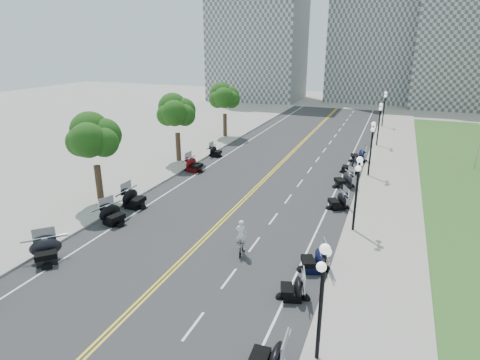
% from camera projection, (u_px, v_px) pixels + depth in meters
% --- Properties ---
extents(ground, '(160.00, 160.00, 0.00)m').
position_uv_depth(ground, '(207.00, 236.00, 25.64)').
color(ground, gray).
extents(road, '(16.00, 90.00, 0.01)m').
position_uv_depth(road, '(258.00, 186.00, 34.43)').
color(road, '#333335').
rests_on(road, ground).
extents(centerline_yellow_a, '(0.12, 90.00, 0.00)m').
position_uv_depth(centerline_yellow_a, '(257.00, 186.00, 34.47)').
color(centerline_yellow_a, yellow).
rests_on(centerline_yellow_a, road).
extents(centerline_yellow_b, '(0.12, 90.00, 0.00)m').
position_uv_depth(centerline_yellow_b, '(259.00, 186.00, 34.39)').
color(centerline_yellow_b, yellow).
rests_on(centerline_yellow_b, road).
extents(edge_line_north, '(0.12, 90.00, 0.00)m').
position_uv_depth(edge_line_north, '(333.00, 196.00, 32.22)').
color(edge_line_north, white).
rests_on(edge_line_north, road).
extents(edge_line_south, '(0.12, 90.00, 0.00)m').
position_uv_depth(edge_line_south, '(192.00, 177.00, 36.63)').
color(edge_line_south, white).
rests_on(edge_line_south, road).
extents(lane_dash_4, '(0.12, 2.00, 0.00)m').
position_uv_depth(lane_dash_4, '(193.00, 326.00, 17.50)').
color(lane_dash_4, white).
rests_on(lane_dash_4, road).
extents(lane_dash_5, '(0.12, 2.00, 0.00)m').
position_uv_depth(lane_dash_5, '(229.00, 278.00, 21.02)').
color(lane_dash_5, white).
rests_on(lane_dash_5, road).
extents(lane_dash_6, '(0.12, 2.00, 0.00)m').
position_uv_depth(lane_dash_6, '(254.00, 244.00, 24.53)').
color(lane_dash_6, white).
rests_on(lane_dash_6, road).
extents(lane_dash_7, '(0.12, 2.00, 0.00)m').
position_uv_depth(lane_dash_7, '(273.00, 219.00, 28.05)').
color(lane_dash_7, white).
rests_on(lane_dash_7, road).
extents(lane_dash_8, '(0.12, 2.00, 0.00)m').
position_uv_depth(lane_dash_8, '(288.00, 199.00, 31.57)').
color(lane_dash_8, white).
rests_on(lane_dash_8, road).
extents(lane_dash_9, '(0.12, 2.00, 0.00)m').
position_uv_depth(lane_dash_9, '(300.00, 183.00, 35.09)').
color(lane_dash_9, white).
rests_on(lane_dash_9, road).
extents(lane_dash_10, '(0.12, 2.00, 0.00)m').
position_uv_depth(lane_dash_10, '(310.00, 170.00, 38.60)').
color(lane_dash_10, white).
rests_on(lane_dash_10, road).
extents(lane_dash_11, '(0.12, 2.00, 0.00)m').
position_uv_depth(lane_dash_11, '(318.00, 159.00, 42.12)').
color(lane_dash_11, white).
rests_on(lane_dash_11, road).
extents(lane_dash_12, '(0.12, 2.00, 0.00)m').
position_uv_depth(lane_dash_12, '(324.00, 150.00, 45.64)').
color(lane_dash_12, white).
rests_on(lane_dash_12, road).
extents(lane_dash_13, '(0.12, 2.00, 0.00)m').
position_uv_depth(lane_dash_13, '(330.00, 142.00, 49.16)').
color(lane_dash_13, white).
rests_on(lane_dash_13, road).
extents(lane_dash_14, '(0.12, 2.00, 0.00)m').
position_uv_depth(lane_dash_14, '(335.00, 136.00, 52.67)').
color(lane_dash_14, white).
rests_on(lane_dash_14, road).
extents(lane_dash_15, '(0.12, 2.00, 0.00)m').
position_uv_depth(lane_dash_15, '(340.00, 130.00, 56.19)').
color(lane_dash_15, white).
rests_on(lane_dash_15, road).
extents(lane_dash_16, '(0.12, 2.00, 0.00)m').
position_uv_depth(lane_dash_16, '(344.00, 124.00, 59.71)').
color(lane_dash_16, white).
rests_on(lane_dash_16, road).
extents(lane_dash_17, '(0.12, 2.00, 0.00)m').
position_uv_depth(lane_dash_17, '(347.00, 120.00, 63.23)').
color(lane_dash_17, white).
rests_on(lane_dash_17, road).
extents(lane_dash_18, '(0.12, 2.00, 0.00)m').
position_uv_depth(lane_dash_18, '(350.00, 116.00, 66.74)').
color(lane_dash_18, white).
rests_on(lane_dash_18, road).
extents(lane_dash_19, '(0.12, 2.00, 0.00)m').
position_uv_depth(lane_dash_19, '(353.00, 112.00, 70.26)').
color(lane_dash_19, white).
rests_on(lane_dash_19, road).
extents(sidewalk_north, '(5.00, 90.00, 0.15)m').
position_uv_depth(sidewalk_north, '(387.00, 202.00, 30.79)').
color(sidewalk_north, '#9E9991').
rests_on(sidewalk_north, ground).
extents(sidewalk_south, '(5.00, 90.00, 0.15)m').
position_uv_depth(sidewalk_south, '(153.00, 171.00, 38.03)').
color(sidewalk_south, '#9E9991').
rests_on(sidewalk_south, ground).
extents(lawn, '(9.00, 60.00, 0.10)m').
position_uv_depth(lawn, '(474.00, 181.00, 35.42)').
color(lawn, '#356023').
rests_on(lawn, ground).
extents(distant_block_a, '(18.00, 14.00, 26.00)m').
position_uv_depth(distant_block_a, '(258.00, 35.00, 82.09)').
color(distant_block_a, gray).
rests_on(distant_block_a, ground).
extents(distant_block_b, '(16.00, 12.00, 30.00)m').
position_uv_depth(distant_block_b, '(374.00, 24.00, 79.13)').
color(distant_block_b, gray).
rests_on(distant_block_b, ground).
extents(distant_block_c, '(20.00, 14.00, 22.00)m').
position_uv_depth(distant_block_c, '(475.00, 46.00, 71.60)').
color(distant_block_c, gray).
rests_on(distant_block_c, ground).
extents(street_lamp_1, '(0.50, 1.20, 4.90)m').
position_uv_depth(street_lamp_1, '(321.00, 304.00, 14.79)').
color(street_lamp_1, black).
rests_on(street_lamp_1, sidewalk_north).
extents(street_lamp_2, '(0.50, 1.20, 4.90)m').
position_uv_depth(street_lamp_2, '(356.00, 195.00, 25.34)').
color(street_lamp_2, black).
rests_on(street_lamp_2, sidewalk_north).
extents(street_lamp_3, '(0.50, 1.20, 4.90)m').
position_uv_depth(street_lamp_3, '(371.00, 149.00, 35.89)').
color(street_lamp_3, black).
rests_on(street_lamp_3, sidewalk_north).
extents(street_lamp_4, '(0.50, 1.20, 4.90)m').
position_uv_depth(street_lamp_4, '(379.00, 125.00, 46.44)').
color(street_lamp_4, black).
rests_on(street_lamp_4, sidewalk_north).
extents(street_lamp_5, '(0.50, 1.20, 4.90)m').
position_uv_depth(street_lamp_5, '(384.00, 109.00, 57.00)').
color(street_lamp_5, black).
rests_on(street_lamp_5, sidewalk_north).
extents(tree_2, '(4.80, 4.80, 9.20)m').
position_uv_depth(tree_2, '(94.00, 143.00, 29.28)').
color(tree_2, '#235619').
rests_on(tree_2, sidewalk_south).
extents(tree_3, '(4.80, 4.80, 9.20)m').
position_uv_depth(tree_3, '(177.00, 116.00, 39.83)').
color(tree_3, '#235619').
rests_on(tree_3, sidewalk_south).
extents(tree_4, '(4.80, 4.80, 9.20)m').
position_uv_depth(tree_4, '(225.00, 100.00, 50.39)').
color(tree_4, '#235619').
rests_on(tree_4, sidewalk_south).
extents(motorcycle_n_3, '(2.23, 2.23, 1.49)m').
position_uv_depth(motorcycle_n_3, '(268.00, 358.00, 14.76)').
color(motorcycle_n_3, black).
rests_on(motorcycle_n_3, road).
extents(motorcycle_n_4, '(2.22, 2.22, 1.25)m').
position_uv_depth(motorcycle_n_4, '(293.00, 287.00, 19.21)').
color(motorcycle_n_4, black).
rests_on(motorcycle_n_4, road).
extents(motorcycle_n_5, '(2.60, 2.60, 1.40)m').
position_uv_depth(motorcycle_n_5, '(314.00, 259.00, 21.54)').
color(motorcycle_n_5, black).
rests_on(motorcycle_n_5, road).
extents(motorcycle_n_7, '(2.63, 2.63, 1.36)m').
position_uv_depth(motorcycle_n_7, '(338.00, 200.00, 29.59)').
color(motorcycle_n_7, black).
rests_on(motorcycle_n_7, road).
extents(motorcycle_n_8, '(2.88, 2.88, 1.48)m').
position_uv_depth(motorcycle_n_8, '(344.00, 179.00, 33.89)').
color(motorcycle_n_8, black).
rests_on(motorcycle_n_8, road).
extents(motorcycle_n_9, '(1.86, 1.86, 1.29)m').
position_uv_depth(motorcycle_n_9, '(349.00, 166.00, 37.61)').
color(motorcycle_n_9, black).
rests_on(motorcycle_n_9, road).
extents(motorcycle_n_10, '(2.58, 2.58, 1.48)m').
position_uv_depth(motorcycle_n_10, '(358.00, 155.00, 41.07)').
color(motorcycle_n_10, black).
rests_on(motorcycle_n_10, road).
extents(motorcycle_s_4, '(3.03, 3.03, 1.50)m').
position_uv_depth(motorcycle_s_4, '(46.00, 250.00, 22.34)').
color(motorcycle_s_4, black).
rests_on(motorcycle_s_4, road).
extents(motorcycle_s_5, '(2.57, 2.57, 1.46)m').
position_uv_depth(motorcycle_s_5, '(113.00, 214.00, 27.08)').
color(motorcycle_s_5, black).
rests_on(motorcycle_s_5, road).
extents(motorcycle_s_6, '(2.23, 2.23, 1.56)m').
position_uv_depth(motorcycle_s_6, '(134.00, 198.00, 29.76)').
color(motorcycle_s_6, black).
rests_on(motorcycle_s_6, road).
extents(motorcycle_s_8, '(2.27, 2.27, 1.49)m').
position_uv_depth(motorcycle_s_8, '(194.00, 164.00, 38.00)').
color(motorcycle_s_8, '#590A0C').
rests_on(motorcycle_s_8, road).
extents(motorcycle_s_9, '(1.86, 1.86, 1.24)m').
position_uv_depth(motorcycle_s_9, '(216.00, 151.00, 43.04)').
color(motorcycle_s_9, black).
rests_on(motorcycle_s_9, road).
extents(bicycle, '(0.83, 1.68, 0.97)m').
position_uv_depth(bicycle, '(241.00, 247.00, 23.28)').
color(bicycle, '#A51414').
rests_on(bicycle, road).
extents(cyclist_rider, '(0.67, 0.44, 1.83)m').
position_uv_depth(cyclist_rider, '(241.00, 225.00, 22.82)').
color(cyclist_rider, white).
rests_on(cyclist_rider, bicycle).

